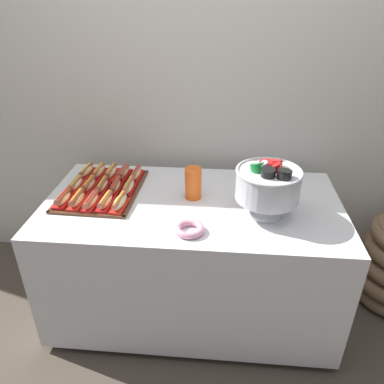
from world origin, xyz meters
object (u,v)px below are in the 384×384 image
object	(u,v)px
hot_dog_13	(123,173)
punch_bowl	(268,183)
hot_dog_7	(102,186)
hot_dog_1	(77,200)
buffet_table	(192,255)
hot_dog_0	(63,199)
hot_dog_3	(106,202)
hot_dog_14	(136,174)
hot_dog_9	(128,187)
donut	(190,229)
hot_dog_6	(89,185)
hot_dog_8	(115,186)
hot_dog_12	(111,173)
hot_dog_4	(120,202)
hot_dog_10	(86,172)
hot_dog_5	(76,185)
hot_dog_2	(91,201)
serving_tray	(102,191)
cup_stack	(194,183)

from	to	relation	value
hot_dog_13	punch_bowl	distance (m)	0.87
hot_dog_7	hot_dog_1	bearing A→B (deg)	-115.95
buffet_table	hot_dog_0	world-z (taller)	hot_dog_0
hot_dog_0	hot_dog_3	xyz separation A→B (m)	(0.22, -0.01, -0.00)
hot_dog_13	hot_dog_14	size ratio (longest dim) A/B	1.02
hot_dog_14	hot_dog_9	bearing A→B (deg)	-91.51
punch_bowl	donut	distance (m)	0.44
buffet_table	hot_dog_6	xyz separation A→B (m)	(-0.58, 0.07, 0.39)
hot_dog_0	hot_dog_8	size ratio (longest dim) A/B	0.87
hot_dog_6	hot_dog_12	bearing A→B (deg)	64.05
hot_dog_13	punch_bowl	world-z (taller)	punch_bowl
hot_dog_1	hot_dog_0	bearing A→B (deg)	178.49
hot_dog_4	hot_dog_14	world-z (taller)	hot_dog_4
hot_dog_10	hot_dog_14	world-z (taller)	hot_dog_10
hot_dog_5	hot_dog_10	bearing A→B (deg)	88.49
hot_dog_13	donut	bearing A→B (deg)	-49.20
punch_bowl	donut	world-z (taller)	punch_bowl
hot_dog_12	hot_dog_13	distance (m)	0.08
hot_dog_2	donut	bearing A→B (deg)	-19.08
serving_tray	cup_stack	bearing A→B (deg)	-2.51
hot_dog_4	hot_dog_8	world-z (taller)	hot_dog_4
buffet_table	hot_dog_13	xyz separation A→B (m)	(-0.43, 0.23, 0.39)
hot_dog_2	hot_dog_8	size ratio (longest dim) A/B	0.99
hot_dog_9	hot_dog_10	world-z (taller)	hot_dog_9
hot_dog_12	cup_stack	world-z (taller)	cup_stack
hot_dog_9	hot_dog_8	bearing A→B (deg)	178.49
hot_dog_14	hot_dog_0	bearing A→B (deg)	-133.78
hot_dog_5	hot_dog_9	bearing A→B (deg)	-1.51
hot_dog_0	buffet_table	bearing A→B (deg)	7.98
donut	cup_stack	bearing A→B (deg)	91.37
serving_tray	hot_dog_12	distance (m)	0.17
hot_dog_8	punch_bowl	bearing A→B (deg)	-11.13
hot_dog_6	cup_stack	world-z (taller)	cup_stack
hot_dog_10	hot_dog_6	bearing A→B (deg)	-67.06
hot_dog_6	hot_dog_12	size ratio (longest dim) A/B	0.94
hot_dog_3	hot_dog_12	distance (m)	0.34
serving_tray	hot_dog_9	bearing A→B (deg)	-1.51
serving_tray	donut	bearing A→B (deg)	-33.70
buffet_table	hot_dog_8	size ratio (longest dim) A/B	8.77
hot_dog_1	hot_dog_14	size ratio (longest dim) A/B	1.00
buffet_table	cup_stack	distance (m)	0.44
hot_dog_1	hot_dog_9	xyz separation A→B (m)	(0.23, 0.16, -0.00)
hot_dog_9	hot_dog_10	distance (m)	0.34
buffet_table	hot_dog_9	size ratio (longest dim) A/B	8.61
hot_dog_7	donut	xyz separation A→B (m)	(0.52, -0.35, -0.02)
serving_tray	hot_dog_3	bearing A→B (deg)	-67.06
hot_dog_7	cup_stack	xyz separation A→B (m)	(0.51, -0.02, 0.05)
hot_dog_5	hot_dog_13	size ratio (longest dim) A/B	0.99
hot_dog_6	hot_dog_10	world-z (taller)	same
hot_dog_5	buffet_table	bearing A→B (deg)	-6.25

